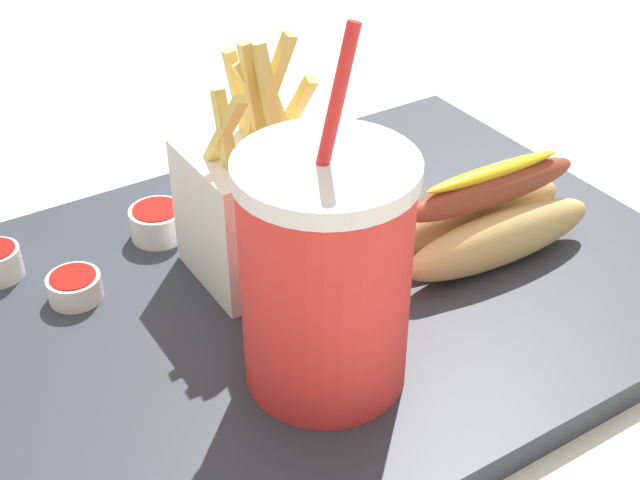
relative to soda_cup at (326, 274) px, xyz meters
name	(u,v)px	position (x,y,z in m)	size (l,w,h in m)	color
ground_plane	(320,313)	(0.05, 0.08, -0.10)	(2.40, 2.40, 0.02)	silver
food_tray	(320,290)	(0.05, 0.08, -0.08)	(0.48, 0.36, 0.02)	#2D333D
soda_cup	(326,274)	(0.00, 0.00, 0.00)	(0.09, 0.09, 0.21)	red
fries_basket	(269,202)	(0.03, 0.11, -0.02)	(0.10, 0.08, 0.17)	white
hot_dog_1	(487,220)	(0.16, 0.04, -0.04)	(0.15, 0.07, 0.07)	tan
ketchup_cup_1	(158,221)	(-0.02, 0.18, -0.06)	(0.04, 0.04, 0.02)	white
ketchup_cup_2	(74,286)	(-0.10, 0.14, -0.06)	(0.03, 0.03, 0.02)	white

